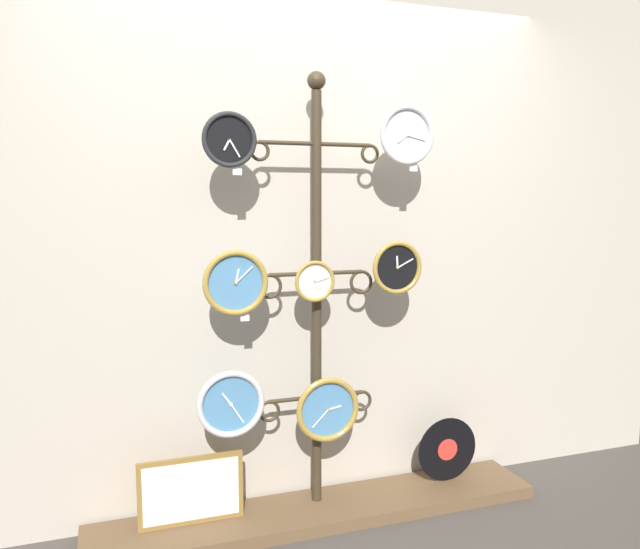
{
  "coord_description": "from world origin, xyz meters",
  "views": [
    {
      "loc": [
        -0.95,
        -2.35,
        1.52
      ],
      "look_at": [
        0.0,
        0.36,
        1.18
      ],
      "focal_mm": 35.0,
      "sensor_mm": 36.0,
      "label": 1
    }
  ],
  "objects": [
    {
      "name": "clock_top_left",
      "position": [
        -0.43,
        0.31,
        1.78
      ],
      "size": [
        0.24,
        0.04,
        0.24
      ],
      "color": "black"
    },
    {
      "name": "clock_middle_right",
      "position": [
        0.36,
        0.3,
        1.21
      ],
      "size": [
        0.25,
        0.04,
        0.25
      ],
      "color": "black"
    },
    {
      "name": "clock_bottom_left",
      "position": [
        -0.44,
        0.31,
        0.62
      ],
      "size": [
        0.31,
        0.04,
        0.31
      ],
      "color": "#4C84B2"
    },
    {
      "name": "price_tag_upper",
      "position": [
        -0.39,
        0.31,
        1.65
      ],
      "size": [
        0.04,
        0.0,
        0.03
      ],
      "color": "white"
    },
    {
      "name": "shop_wall",
      "position": [
        0.0,
        0.57,
        1.4
      ],
      "size": [
        4.4,
        0.04,
        2.8
      ],
      "color": "#BCB2A3",
      "rests_on": "ground_plane"
    },
    {
      "name": "clock_middle_center",
      "position": [
        -0.04,
        0.33,
        1.16
      ],
      "size": [
        0.19,
        0.04,
        0.19
      ],
      "color": "silver"
    },
    {
      "name": "low_shelf",
      "position": [
        0.0,
        0.35,
        0.03
      ],
      "size": [
        2.2,
        0.36,
        0.06
      ],
      "color": "brown",
      "rests_on": "ground_plane"
    },
    {
      "name": "clock_top_right",
      "position": [
        0.41,
        0.32,
        1.83
      ],
      "size": [
        0.28,
        0.04,
        0.28
      ],
      "color": "silver"
    },
    {
      "name": "vinyl_record",
      "position": [
        0.72,
        0.38,
        0.23
      ],
      "size": [
        0.34,
        0.01,
        0.34
      ],
      "color": "black",
      "rests_on": "low_shelf"
    },
    {
      "name": "picture_frame",
      "position": [
        -0.61,
        0.38,
        0.22
      ],
      "size": [
        0.47,
        0.02,
        0.32
      ],
      "color": "olive",
      "rests_on": "low_shelf"
    },
    {
      "name": "price_tag_mid",
      "position": [
        0.45,
        0.32,
        1.68
      ],
      "size": [
        0.04,
        0.0,
        0.03
      ],
      "color": "white"
    },
    {
      "name": "clock_bottom_center",
      "position": [
        0.03,
        0.33,
        0.54
      ],
      "size": [
        0.31,
        0.04,
        0.31
      ],
      "color": "#4C84B2"
    },
    {
      "name": "clock_middle_left",
      "position": [
        -0.4,
        0.33,
        1.16
      ],
      "size": [
        0.29,
        0.04,
        0.29
      ],
      "color": "#4C84B2"
    },
    {
      "name": "display_stand",
      "position": [
        -0.0,
        0.41,
        0.88
      ],
      "size": [
        0.63,
        0.32,
        2.11
      ],
      "color": "#382D1E",
      "rests_on": "ground_plane"
    },
    {
      "name": "price_tag_lower",
      "position": [
        -0.36,
        0.33,
        1.01
      ],
      "size": [
        0.04,
        0.0,
        0.03
      ],
      "color": "white"
    }
  ]
}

